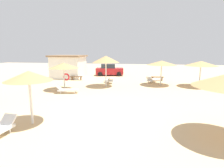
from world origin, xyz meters
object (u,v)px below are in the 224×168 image
Objects in this scene: parasol_2 at (162,63)px; parasol_4 at (201,63)px; parasol_0 at (106,59)px; parasol_3 at (64,66)px; lounger_3 at (67,90)px; beach_cabana at (69,66)px; bench_0 at (157,78)px; bench_1 at (76,77)px; parasol_1 at (29,76)px; lounger_0 at (109,80)px; lounger_2 at (152,80)px; parked_car at (109,70)px.

parasol_4 is (3.80, -0.20, -0.01)m from parasol_2.
parasol_0 is at bearing -163.03° from parasol_2.
parasol_3 reaches higher than lounger_3.
parasol_2 is 0.99× the size of parasol_4.
beach_cabana reaches higher than parasol_4.
parasol_2 is 3.55m from bench_0.
bench_1 is at bearing -172.25° from bench_0.
parasol_0 is 4.20m from parasol_3.
parasol_3 is (-1.84, 7.78, -0.14)m from parasol_1.
parasol_0 reaches higher than lounger_0.
lounger_2 is at bearing 64.12° from parasol_1.
parasol_3 is 0.87× the size of parasol_4.
parasol_4 is (11.07, 11.54, -0.04)m from parasol_1.
lounger_3 is (-1.07, 6.46, -2.08)m from parasol_1.
parasol_4 is at bearing -12.79° from beach_cabana.
lounger_0 is 6.36m from parked_car.
parasol_4 is at bearing 9.14° from parasol_0.
parasol_2 is 1.56× the size of lounger_0.
bench_1 is (-2.80, 13.30, -2.06)m from parasol_1.
lounger_2 is 11.20m from beach_cabana.
parasol_4 reaches higher than bench_1.
parked_car is at bearing 56.35° from bench_1.
lounger_2 is 10.07m from lounger_3.
parasol_2 is 1.14× the size of parasol_3.
lounger_2 is (-0.86, 1.47, -2.05)m from parasol_2.
bench_0 is 0.99× the size of bench_1.
bench_1 is (-0.96, 5.53, -1.91)m from parasol_3.
parasol_4 is (9.41, 1.51, -0.41)m from parasol_0.
bench_0 is (8.18, 8.19, 0.03)m from lounger_3.
parasol_4 is at bearing 22.71° from lounger_3.
parasol_1 is 0.63× the size of parked_car.
parasol_0 is 0.74× the size of parked_car.
lounger_3 is 7.06m from bench_1.
parasol_1 is 14.83m from lounger_2.
parasol_0 is 9.54m from parasol_4.
parked_car is at bearing 140.21° from lounger_2.
lounger_0 is 0.47× the size of parked_car.
parasol_1 is 1.35× the size of lounger_2.
parasol_3 is 1.77× the size of bench_0.
parasol_1 is 1.72× the size of bench_1.
lounger_2 is 1.28× the size of bench_0.
parasol_0 is 3.11m from lounger_0.
beach_cabana reaches higher than parked_car.
lounger_2 is (4.75, 3.18, -2.45)m from parasol_0.
bench_0 is (5.45, 4.62, -2.43)m from parasol_0.
parasol_0 reaches higher than beach_cabana.
beach_cabana is (-1.77, 1.79, 1.19)m from bench_1.
lounger_2 is at bearing -0.59° from bench_1.
lounger_0 is at bearing -79.73° from parked_car.
parasol_1 is 18.25m from parked_car.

